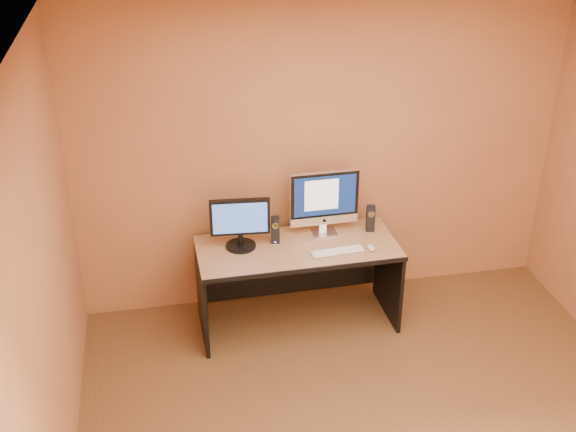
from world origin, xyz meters
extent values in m
plane|color=white|center=(0.00, 0.00, 2.60)|extent=(4.00, 4.00, 0.00)
cube|color=#BBBBC0|center=(0.00, 1.40, 0.74)|extent=(0.43, 0.15, 0.02)
ellipsoid|color=silver|center=(0.26, 1.39, 0.74)|extent=(0.06, 0.10, 0.04)
cylinder|color=black|center=(0.00, 1.85, 0.73)|extent=(0.12, 0.19, 0.01)
cylinder|color=black|center=(-0.03, 1.85, 0.73)|extent=(0.06, 0.17, 0.01)
camera|label=1|loc=(-1.30, -3.24, 3.55)|focal=45.00mm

